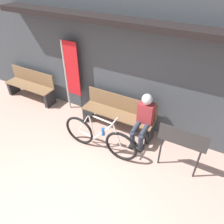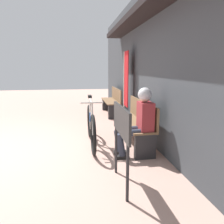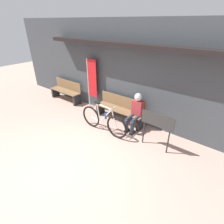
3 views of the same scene
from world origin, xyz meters
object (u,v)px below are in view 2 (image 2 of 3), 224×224
(person_seated, at_px, (139,117))
(signboard, at_px, (121,127))
(bicycle, at_px, (91,126))
(park_bench_near, at_px, (135,123))
(park_bench_far, at_px, (112,102))
(banner_pole, at_px, (126,82))

(person_seated, xyz_separation_m, signboard, (0.93, -0.51, 0.10))
(person_seated, bearing_deg, bicycle, -131.21)
(park_bench_near, bearing_deg, signboard, -21.26)
(park_bench_near, xyz_separation_m, person_seated, (0.68, -0.12, 0.27))
(person_seated, height_order, signboard, person_seated)
(bicycle, relative_size, park_bench_far, 1.13)
(park_bench_near, height_order, signboard, signboard)
(banner_pole, distance_m, signboard, 3.15)
(bicycle, bearing_deg, park_bench_near, 90.34)
(park_bench_far, relative_size, banner_pole, 0.81)
(park_bench_far, xyz_separation_m, signboard, (4.47, -0.62, 0.38))
(park_bench_near, height_order, banner_pole, banner_pole)
(banner_pole, relative_size, signboard, 1.84)
(park_bench_near, bearing_deg, bicycle, -89.66)
(person_seated, xyz_separation_m, banner_pole, (-2.11, 0.24, 0.46))
(park_bench_near, distance_m, bicycle, 0.89)
(signboard, bearing_deg, park_bench_near, 158.74)
(bicycle, height_order, signboard, signboard)
(park_bench_far, bearing_deg, bicycle, -17.25)
(park_bench_near, relative_size, park_bench_far, 1.16)
(park_bench_near, relative_size, banner_pole, 0.93)
(person_seated, bearing_deg, signboard, -28.60)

